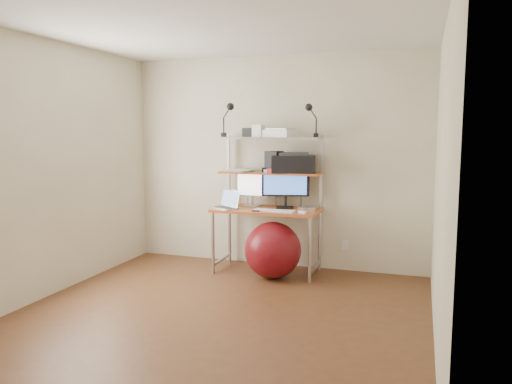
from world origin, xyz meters
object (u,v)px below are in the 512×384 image
(monitor_silver, at_px, (252,187))
(exercise_ball, at_px, (273,250))
(laptop, at_px, (228,204))
(printer, at_px, (294,163))
(monitor_black, at_px, (286,184))

(monitor_silver, distance_m, exercise_ball, 0.82)
(laptop, distance_m, printer, 0.89)
(monitor_black, bearing_deg, laptop, -174.08)
(exercise_ball, bearing_deg, printer, 66.73)
(laptop, height_order, printer, printer)
(printer, bearing_deg, laptop, -172.13)
(monitor_black, xyz_separation_m, laptop, (-0.62, -0.23, -0.23))
(laptop, bearing_deg, monitor_silver, 76.77)
(printer, bearing_deg, monitor_black, 173.42)
(monitor_black, distance_m, printer, 0.26)
(monitor_silver, relative_size, monitor_black, 0.80)
(laptop, relative_size, exercise_ball, 0.60)
(monitor_silver, height_order, laptop, monitor_silver)
(monitor_silver, bearing_deg, exercise_ball, -42.39)
(monitor_silver, distance_m, printer, 0.57)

